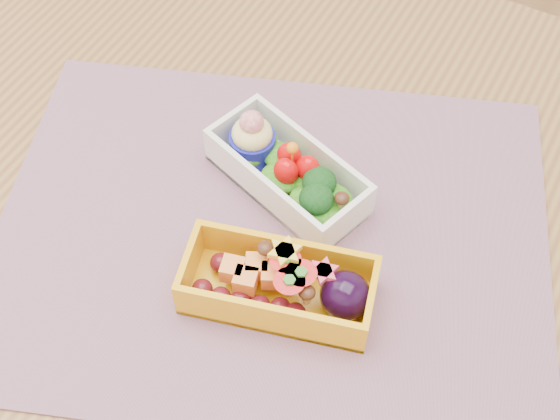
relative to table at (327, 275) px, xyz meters
The scene contains 4 objects.
table is the anchor object (origin of this frame).
placemat 0.12m from the table, 139.37° to the right, with size 0.53×0.41×0.00m, color gray.
bento_white 0.14m from the table, 163.15° to the left, with size 0.18×0.12×0.07m.
bento_yellow 0.16m from the table, 91.27° to the right, with size 0.18×0.12×0.06m.
Camera 1 is at (0.16, -0.39, 1.37)m, focal length 49.33 mm.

